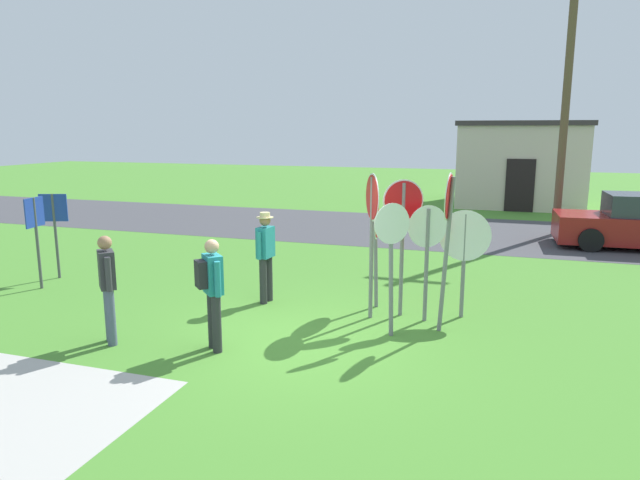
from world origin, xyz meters
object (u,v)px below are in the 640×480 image
at_px(person_on_left, 108,284).
at_px(info_panel_middle, 54,220).
at_px(stop_sign_center_cluster, 464,245).
at_px(info_panel_leftmost, 36,226).
at_px(stop_sign_leaning_right, 376,227).
at_px(stop_sign_far_back, 372,219).
at_px(stop_sign_rear_right, 403,224).
at_px(stop_sign_tallest, 427,243).
at_px(utility_pole, 567,83).
at_px(person_holding_notes, 212,287).
at_px(person_with_sunhat, 266,252).
at_px(stop_sign_nearest, 391,248).
at_px(stop_sign_leaning_left, 448,224).

height_order(person_on_left, info_panel_middle, info_panel_middle).
distance_m(stop_sign_center_cluster, info_panel_leftmost, 8.50).
bearing_deg(stop_sign_leaning_right, stop_sign_far_back, -84.70).
bearing_deg(stop_sign_rear_right, stop_sign_far_back, -149.33).
bearing_deg(person_on_left, info_panel_leftmost, 148.18).
relative_size(stop_sign_tallest, person_on_left, 1.19).
bearing_deg(stop_sign_tallest, person_on_left, -150.20).
bearing_deg(info_panel_leftmost, utility_pole, 43.12).
bearing_deg(stop_sign_center_cluster, stop_sign_far_back, -159.21).
xyz_separation_m(stop_sign_tallest, person_holding_notes, (-2.82, -2.32, -0.38)).
bearing_deg(stop_sign_leaning_right, stop_sign_tallest, -26.70).
height_order(stop_sign_leaning_right, info_panel_leftmost, stop_sign_leaning_right).
bearing_deg(stop_sign_rear_right, info_panel_leftmost, -175.33).
distance_m(stop_sign_center_cluster, stop_sign_tallest, 0.74).
height_order(utility_pole, info_panel_leftmost, utility_pole).
bearing_deg(person_with_sunhat, stop_sign_tallest, -2.55).
bearing_deg(utility_pole, stop_sign_leaning_right, -112.69).
bearing_deg(stop_sign_nearest, stop_sign_rear_right, 90.52).
bearing_deg(info_panel_middle, stop_sign_center_cluster, 0.62).
xyz_separation_m(utility_pole, stop_sign_far_back, (-3.71, -9.65, -2.86)).
bearing_deg(stop_sign_leaning_left, stop_sign_far_back, 167.24).
distance_m(utility_pole, stop_sign_far_back, 10.73).
height_order(info_panel_leftmost, info_panel_middle, info_panel_leftmost).
bearing_deg(stop_sign_center_cluster, info_panel_middle, -179.38).
relative_size(stop_sign_nearest, person_on_left, 1.27).
bearing_deg(person_on_left, stop_sign_far_back, 34.45).
bearing_deg(person_holding_notes, info_panel_leftmost, 159.69).
relative_size(stop_sign_far_back, person_on_left, 1.50).
distance_m(stop_sign_leaning_left, person_with_sunhat, 3.53).
height_order(stop_sign_center_cluster, info_panel_middle, stop_sign_center_cluster).
bearing_deg(info_panel_middle, person_holding_notes, -26.65).
bearing_deg(stop_sign_center_cluster, stop_sign_nearest, -128.11).
height_order(stop_sign_leaning_left, stop_sign_center_cluster, stop_sign_leaning_left).
height_order(stop_sign_tallest, person_on_left, stop_sign_tallest).
distance_m(utility_pole, stop_sign_leaning_right, 10.26).
relative_size(stop_sign_tallest, person_holding_notes, 1.19).
height_order(stop_sign_leaning_left, stop_sign_far_back, stop_sign_leaning_left).
distance_m(stop_sign_nearest, stop_sign_far_back, 0.94).
bearing_deg(stop_sign_nearest, person_holding_notes, -148.61).
bearing_deg(stop_sign_tallest, stop_sign_leaning_right, 153.30).
bearing_deg(stop_sign_rear_right, person_holding_notes, -133.83).
bearing_deg(utility_pole, info_panel_leftmost, -136.88).
height_order(utility_pole, person_on_left, utility_pole).
xyz_separation_m(person_with_sunhat, info_panel_leftmost, (-4.83, -0.59, 0.33)).
bearing_deg(person_on_left, info_panel_middle, 141.60).
relative_size(stop_sign_center_cluster, stop_sign_leaning_right, 0.87).
bearing_deg(person_holding_notes, person_on_left, -171.68).
bearing_deg(stop_sign_leaning_right, person_with_sunhat, -169.91).
relative_size(stop_sign_tallest, person_with_sunhat, 1.16).
bearing_deg(person_with_sunhat, stop_sign_center_cluster, 4.87).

